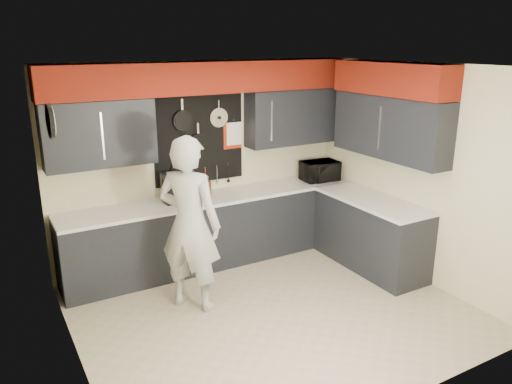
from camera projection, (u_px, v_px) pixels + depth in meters
ground at (272, 311)px, 5.46m from camera, size 4.00×4.00×0.00m
back_wall_assembly at (207, 109)px, 6.20m from camera, size 4.00×0.36×2.60m
right_wall_assembly at (393, 118)px, 5.99m from camera, size 0.36×3.50×2.60m
left_wall_assembly at (68, 229)px, 4.13m from camera, size 0.05×3.50×2.60m
base_cabinets at (259, 231)px, 6.49m from camera, size 3.95×2.20×0.92m
microwave at (320, 171)px, 7.07m from camera, size 0.53×0.39×0.28m
knife_block at (206, 190)px, 6.25m from camera, size 0.12×0.12×0.23m
utensil_crock at (202, 193)px, 6.26m from camera, size 0.12×0.12×0.15m
coffee_maker at (171, 187)px, 6.12m from camera, size 0.20×0.25×0.37m
person at (190, 224)px, 5.29m from camera, size 0.81×0.83×1.92m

